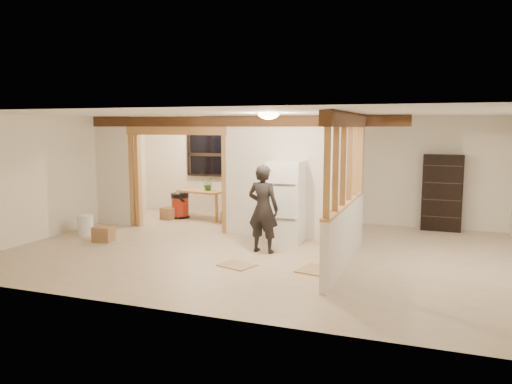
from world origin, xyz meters
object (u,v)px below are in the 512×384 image
at_px(shop_vac, 180,205).
at_px(bookshelf, 442,193).
at_px(work_table, 201,205).
at_px(woman, 263,209).
at_px(refrigerator, 286,202).

bearing_deg(shop_vac, bookshelf, 5.89).
bearing_deg(shop_vac, work_table, 6.80).
bearing_deg(woman, shop_vac, -33.26).
xyz_separation_m(work_table, shop_vac, (-0.56, -0.07, -0.04)).
relative_size(shop_vac, bookshelf, 0.38).
xyz_separation_m(woman, work_table, (-2.51, 2.58, -0.44)).
relative_size(refrigerator, woman, 1.01).
distance_m(woman, work_table, 3.63).
xyz_separation_m(shop_vac, bookshelf, (6.11, 0.63, 0.52)).
height_order(refrigerator, woman, refrigerator).
xyz_separation_m(refrigerator, bookshelf, (2.88, 2.22, 0.03)).
bearing_deg(woman, work_table, -39.72).
bearing_deg(shop_vac, woman, -39.24).
bearing_deg(refrigerator, woman, -99.69).
xyz_separation_m(woman, bookshelf, (3.04, 3.14, 0.03)).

